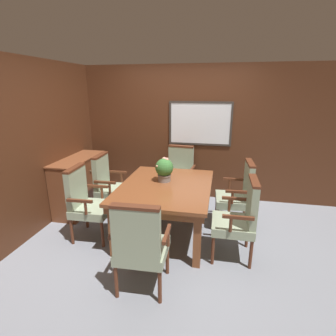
{
  "coord_description": "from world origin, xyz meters",
  "views": [
    {
      "loc": [
        0.68,
        -3.27,
        2.04
      ],
      "look_at": [
        -0.05,
        0.24,
        0.94
      ],
      "focal_mm": 28.0,
      "sensor_mm": 36.0,
      "label": 1
    }
  ],
  "objects_px": {
    "chair_head_far": "(179,172)",
    "chair_head_near": "(140,244)",
    "chair_left_far": "(109,183)",
    "potted_plant": "(164,169)",
    "sideboard_cabinet": "(80,184)",
    "chair_right_far": "(239,193)",
    "dining_table": "(166,191)",
    "chair_right_near": "(240,216)",
    "chair_left_near": "(86,201)"
  },
  "relations": [
    {
      "from": "chair_head_far",
      "to": "chair_head_near",
      "type": "distance_m",
      "value": 2.38
    },
    {
      "from": "dining_table",
      "to": "chair_left_far",
      "type": "xyz_separation_m",
      "value": [
        -1.03,
        0.37,
        -0.1
      ]
    },
    {
      "from": "chair_left_far",
      "to": "potted_plant",
      "type": "height_order",
      "value": "potted_plant"
    },
    {
      "from": "dining_table",
      "to": "potted_plant",
      "type": "bearing_deg",
      "value": 110.81
    },
    {
      "from": "dining_table",
      "to": "chair_right_near",
      "type": "relative_size",
      "value": 1.54
    },
    {
      "from": "chair_left_far",
      "to": "sideboard_cabinet",
      "type": "bearing_deg",
      "value": 76.52
    },
    {
      "from": "dining_table",
      "to": "chair_left_far",
      "type": "relative_size",
      "value": 1.54
    },
    {
      "from": "chair_right_near",
      "to": "chair_left_near",
      "type": "bearing_deg",
      "value": -92.04
    },
    {
      "from": "chair_left_far",
      "to": "potted_plant",
      "type": "xyz_separation_m",
      "value": [
        0.97,
        -0.23,
        0.37
      ]
    },
    {
      "from": "chair_right_far",
      "to": "potted_plant",
      "type": "xyz_separation_m",
      "value": [
        -1.08,
        -0.25,
        0.37
      ]
    },
    {
      "from": "chair_left_far",
      "to": "sideboard_cabinet",
      "type": "distance_m",
      "value": 0.62
    },
    {
      "from": "dining_table",
      "to": "chair_head_far",
      "type": "height_order",
      "value": "chair_head_far"
    },
    {
      "from": "chair_left_near",
      "to": "chair_right_far",
      "type": "xyz_separation_m",
      "value": [
        2.08,
        0.72,
        0.0
      ]
    },
    {
      "from": "chair_head_near",
      "to": "sideboard_cabinet",
      "type": "distance_m",
      "value": 2.35
    },
    {
      "from": "chair_right_near",
      "to": "chair_head_near",
      "type": "relative_size",
      "value": 1.0
    },
    {
      "from": "sideboard_cabinet",
      "to": "dining_table",
      "type": "bearing_deg",
      "value": -17.01
    },
    {
      "from": "chair_left_near",
      "to": "sideboard_cabinet",
      "type": "xyz_separation_m",
      "value": [
        -0.57,
        0.83,
        -0.1
      ]
    },
    {
      "from": "dining_table",
      "to": "chair_head_far",
      "type": "bearing_deg",
      "value": 90.2
    },
    {
      "from": "dining_table",
      "to": "sideboard_cabinet",
      "type": "distance_m",
      "value": 1.71
    },
    {
      "from": "dining_table",
      "to": "chair_left_far",
      "type": "distance_m",
      "value": 1.1
    },
    {
      "from": "chair_left_far",
      "to": "chair_right_near",
      "type": "bearing_deg",
      "value": -111.63
    },
    {
      "from": "chair_right_far",
      "to": "potted_plant",
      "type": "height_order",
      "value": "potted_plant"
    },
    {
      "from": "chair_left_near",
      "to": "chair_right_near",
      "type": "bearing_deg",
      "value": -93.87
    },
    {
      "from": "dining_table",
      "to": "chair_head_near",
      "type": "height_order",
      "value": "chair_head_near"
    },
    {
      "from": "potted_plant",
      "to": "chair_left_near",
      "type": "bearing_deg",
      "value": -154.64
    },
    {
      "from": "chair_left_far",
      "to": "chair_head_far",
      "type": "bearing_deg",
      "value": -52.83
    },
    {
      "from": "dining_table",
      "to": "chair_head_near",
      "type": "relative_size",
      "value": 1.54
    },
    {
      "from": "chair_left_far",
      "to": "sideboard_cabinet",
      "type": "xyz_separation_m",
      "value": [
        -0.6,
        0.13,
        -0.1
      ]
    },
    {
      "from": "chair_left_near",
      "to": "chair_right_far",
      "type": "distance_m",
      "value": 2.2
    },
    {
      "from": "chair_head_far",
      "to": "chair_left_far",
      "type": "relative_size",
      "value": 1.0
    },
    {
      "from": "chair_right_near",
      "to": "chair_head_near",
      "type": "height_order",
      "value": "same"
    },
    {
      "from": "chair_left_near",
      "to": "potted_plant",
      "type": "relative_size",
      "value": 2.94
    },
    {
      "from": "chair_head_far",
      "to": "chair_head_near",
      "type": "xyz_separation_m",
      "value": [
        -0.0,
        -2.38,
        0.0
      ]
    },
    {
      "from": "chair_head_far",
      "to": "potted_plant",
      "type": "xyz_separation_m",
      "value": [
        -0.05,
        -1.04,
        0.37
      ]
    },
    {
      "from": "chair_head_far",
      "to": "potted_plant",
      "type": "bearing_deg",
      "value": -87.12
    },
    {
      "from": "chair_right_far",
      "to": "chair_left_far",
      "type": "height_order",
      "value": "same"
    },
    {
      "from": "chair_right_near",
      "to": "chair_head_near",
      "type": "bearing_deg",
      "value": -51.8
    },
    {
      "from": "chair_head_near",
      "to": "sideboard_cabinet",
      "type": "xyz_separation_m",
      "value": [
        -1.62,
        1.69,
        -0.1
      ]
    },
    {
      "from": "chair_right_near",
      "to": "chair_head_far",
      "type": "relative_size",
      "value": 1.0
    },
    {
      "from": "chair_right_far",
      "to": "potted_plant",
      "type": "relative_size",
      "value": 2.94
    },
    {
      "from": "chair_right_near",
      "to": "sideboard_cabinet",
      "type": "xyz_separation_m",
      "value": [
        -2.63,
        0.88,
        -0.1
      ]
    },
    {
      "from": "chair_left_near",
      "to": "chair_head_far",
      "type": "height_order",
      "value": "same"
    },
    {
      "from": "sideboard_cabinet",
      "to": "chair_left_far",
      "type": "bearing_deg",
      "value": -12.16
    },
    {
      "from": "dining_table",
      "to": "chair_right_far",
      "type": "bearing_deg",
      "value": 20.83
    },
    {
      "from": "dining_table",
      "to": "chair_right_far",
      "type": "xyz_separation_m",
      "value": [
        1.03,
        0.39,
        -0.1
      ]
    },
    {
      "from": "chair_right_near",
      "to": "potted_plant",
      "type": "distance_m",
      "value": 1.24
    },
    {
      "from": "chair_left_near",
      "to": "potted_plant",
      "type": "xyz_separation_m",
      "value": [
        1.0,
        0.47,
        0.37
      ]
    },
    {
      "from": "chair_right_near",
      "to": "chair_right_far",
      "type": "distance_m",
      "value": 0.77
    },
    {
      "from": "chair_left_near",
      "to": "chair_right_far",
      "type": "bearing_deg",
      "value": -73.34
    },
    {
      "from": "chair_head_near",
      "to": "potted_plant",
      "type": "distance_m",
      "value": 1.39
    }
  ]
}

